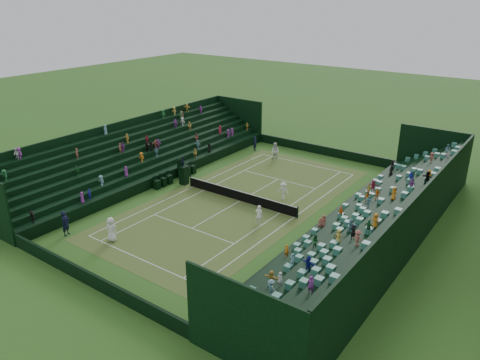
{
  "coord_description": "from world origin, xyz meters",
  "views": [
    {
      "loc": [
        22.06,
        -30.39,
        17.01
      ],
      "look_at": [
        0.0,
        0.0,
        2.0
      ],
      "focal_mm": 35.0,
      "sensor_mm": 36.0,
      "label": 1
    }
  ],
  "objects": [
    {
      "name": "north_grandstand",
      "position": [
        12.66,
        0.0,
        1.55
      ],
      "size": [
        6.6,
        32.0,
        4.9
      ],
      "color": "black",
      "rests_on": "ground"
    },
    {
      "name": "player_far_east",
      "position": [
        2.79,
        2.68,
        0.78
      ],
      "size": [
        1.08,
        0.71,
        1.57
      ],
      "primitive_type": "imported",
      "rotation": [
        0.0,
        0.0,
        0.13
      ],
      "color": "white",
      "rests_on": "ground"
    },
    {
      "name": "courtside_chairs",
      "position": [
        -7.93,
        0.2,
        0.46
      ],
      "size": [
        0.56,
        5.53,
        1.23
      ],
      "color": "black",
      "rests_on": "ground"
    },
    {
      "name": "ground",
      "position": [
        0.0,
        0.0,
        0.0
      ],
      "size": [
        160.0,
        160.0,
        0.0
      ],
      "primitive_type": "plane",
      "color": "#366520",
      "rests_on": "ground"
    },
    {
      "name": "perimeter_wall_east",
      "position": [
        8.48,
        0.0,
        0.5
      ],
      "size": [
        0.2,
        31.77,
        1.0
      ],
      "primitive_type": "cube",
      "color": "black",
      "rests_on": "ground"
    },
    {
      "name": "perimeter_wall_west",
      "position": [
        -8.48,
        0.0,
        0.5
      ],
      "size": [
        0.2,
        31.77,
        1.0
      ],
      "primitive_type": "cube",
      "color": "black",
      "rests_on": "ground"
    },
    {
      "name": "player_near_east",
      "position": [
        3.85,
        -2.76,
        0.84
      ],
      "size": [
        0.71,
        0.58,
        1.69
      ],
      "primitive_type": "imported",
      "rotation": [
        0.0,
        0.0,
        3.46
      ],
      "color": "white",
      "rests_on": "ground"
    },
    {
      "name": "player_near_west",
      "position": [
        -3.44,
        -11.31,
        0.95
      ],
      "size": [
        1.03,
        0.78,
        1.9
      ],
      "primitive_type": "imported",
      "rotation": [
        0.0,
        0.0,
        3.35
      ],
      "color": "white",
      "rests_on": "ground"
    },
    {
      "name": "tennis_net",
      "position": [
        0.0,
        0.0,
        0.53
      ],
      "size": [
        11.67,
        0.1,
        1.06
      ],
      "color": "black",
      "rests_on": "ground"
    },
    {
      "name": "line_judge_south",
      "position": [
        -6.96,
        -12.73,
        0.98
      ],
      "size": [
        0.66,
        0.82,
        1.96
      ],
      "primitive_type": "imported",
      "rotation": [
        0.0,
        0.0,
        1.87
      ],
      "color": "black",
      "rests_on": "ground"
    },
    {
      "name": "line_judge_north",
      "position": [
        -6.94,
        12.54,
        0.84
      ],
      "size": [
        0.61,
        0.72,
        1.69
      ],
      "primitive_type": "imported",
      "rotation": [
        0.0,
        0.0,
        1.96
      ],
      "color": "black",
      "rests_on": "ground"
    },
    {
      "name": "umpire_chair",
      "position": [
        -6.69,
        0.07,
        1.18
      ],
      "size": [
        0.88,
        0.88,
        2.75
      ],
      "color": "black",
      "rests_on": "ground"
    },
    {
      "name": "court_surface",
      "position": [
        0.0,
        0.0,
        0.01
      ],
      "size": [
        12.97,
        26.77,
        0.01
      ],
      "primitive_type": "cube",
      "color": "#326923",
      "rests_on": "ground"
    },
    {
      "name": "perimeter_wall_south",
      "position": [
        0.0,
        -15.88,
        0.5
      ],
      "size": [
        17.17,
        0.2,
        1.0
      ],
      "primitive_type": "cube",
      "color": "black",
      "rests_on": "ground"
    },
    {
      "name": "player_far_west",
      "position": [
        -3.37,
        11.21,
        0.97
      ],
      "size": [
        1.02,
        0.84,
        1.94
      ],
      "primitive_type": "imported",
      "rotation": [
        0.0,
        0.0,
        -0.11
      ],
      "color": "silver",
      "rests_on": "ground"
    },
    {
      "name": "perimeter_wall_north",
      "position": [
        0.0,
        15.88,
        0.5
      ],
      "size": [
        17.17,
        0.2,
        1.0
      ],
      "primitive_type": "cube",
      "color": "black",
      "rests_on": "ground"
    },
    {
      "name": "south_grandstand",
      "position": [
        -12.66,
        0.0,
        1.55
      ],
      "size": [
        6.6,
        32.0,
        4.9
      ],
      "color": "black",
      "rests_on": "ground"
    }
  ]
}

